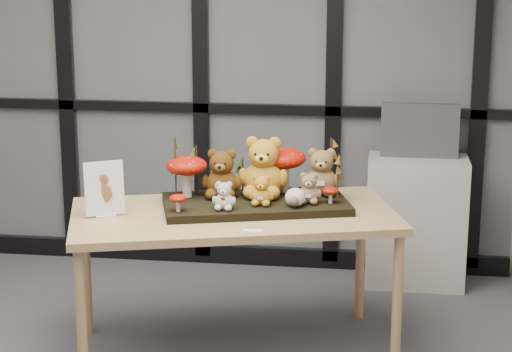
# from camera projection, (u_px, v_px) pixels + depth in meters

# --- Properties ---
(glass_partition) EXTENTS (4.90, 0.06, 2.78)m
(glass_partition) POSITION_uv_depth(u_px,v_px,m) (132.00, 49.00, 5.95)
(glass_partition) COLOR #2D383F
(glass_partition) RESTS_ON floor
(display_table) EXTENTS (1.78, 1.23, 0.76)m
(display_table) POSITION_uv_depth(u_px,v_px,m) (234.00, 225.00, 4.68)
(display_table) COLOR tan
(display_table) RESTS_ON floor
(diorama_tray) EXTENTS (1.03, 0.71, 0.04)m
(diorama_tray) POSITION_uv_depth(u_px,v_px,m) (256.00, 204.00, 4.74)
(diorama_tray) COLOR black
(diorama_tray) RESTS_ON display_table
(bear_pooh_yellow) EXTENTS (0.32, 0.30, 0.34)m
(bear_pooh_yellow) POSITION_uv_depth(u_px,v_px,m) (263.00, 163.00, 4.78)
(bear_pooh_yellow) COLOR #C18722
(bear_pooh_yellow) RESTS_ON diorama_tray
(bear_brown_medium) EXTENTS (0.26, 0.24, 0.28)m
(bear_brown_medium) POSITION_uv_depth(u_px,v_px,m) (222.00, 171.00, 4.76)
(bear_brown_medium) COLOR #4D2E0B
(bear_brown_medium) RESTS_ON diorama_tray
(bear_tan_back) EXTENTS (0.25, 0.24, 0.27)m
(bear_tan_back) POSITION_uv_depth(u_px,v_px,m) (322.00, 169.00, 4.82)
(bear_tan_back) COLOR olive
(bear_tan_back) RESTS_ON diorama_tray
(bear_small_yellow) EXTENTS (0.16, 0.15, 0.17)m
(bear_small_yellow) POSITION_uv_depth(u_px,v_px,m) (261.00, 188.00, 4.63)
(bear_small_yellow) COLOR #BF851D
(bear_small_yellow) RESTS_ON diorama_tray
(bear_white_bow) EXTENTS (0.15, 0.14, 0.16)m
(bear_white_bow) POSITION_uv_depth(u_px,v_px,m) (224.00, 194.00, 4.56)
(bear_white_bow) COLOR silver
(bear_white_bow) RESTS_ON diorama_tray
(bear_beige_small) EXTENTS (0.16, 0.15, 0.17)m
(bear_beige_small) POSITION_uv_depth(u_px,v_px,m) (309.00, 186.00, 4.67)
(bear_beige_small) COLOR olive
(bear_beige_small) RESTS_ON diorama_tray
(plush_cream_hedgehog) EXTENTS (0.10, 0.09, 0.10)m
(plush_cream_hedgehog) POSITION_uv_depth(u_px,v_px,m) (295.00, 196.00, 4.61)
(plush_cream_hedgehog) COLOR silver
(plush_cream_hedgehog) RESTS_ON diorama_tray
(mushroom_back_left) EXTENTS (0.21, 0.21, 0.24)m
(mushroom_back_left) POSITION_uv_depth(u_px,v_px,m) (187.00, 175.00, 4.77)
(mushroom_back_left) COLOR #931004
(mushroom_back_left) RESTS_ON diorama_tray
(mushroom_back_right) EXTENTS (0.23, 0.23, 0.26)m
(mushroom_back_right) POSITION_uv_depth(u_px,v_px,m) (284.00, 168.00, 4.87)
(mushroom_back_right) COLOR #931004
(mushroom_back_right) RESTS_ON diorama_tray
(mushroom_front_left) EXTENTS (0.09, 0.09, 0.10)m
(mushroom_front_left) POSITION_uv_depth(u_px,v_px,m) (178.00, 202.00, 4.52)
(mushroom_front_left) COLOR #931004
(mushroom_front_left) RESTS_ON diorama_tray
(mushroom_front_right) EXTENTS (0.08, 0.08, 0.09)m
(mushroom_front_right) POSITION_uv_depth(u_px,v_px,m) (330.00, 194.00, 4.67)
(mushroom_front_right) COLOR #931004
(mushroom_front_right) RESTS_ON diorama_tray
(sprig_green_far_left) EXTENTS (0.05, 0.05, 0.31)m
(sprig_green_far_left) POSITION_uv_depth(u_px,v_px,m) (176.00, 168.00, 4.75)
(sprig_green_far_left) COLOR black
(sprig_green_far_left) RESTS_ON diorama_tray
(sprig_green_mid_left) EXTENTS (0.05, 0.05, 0.26)m
(sprig_green_mid_left) POSITION_uv_depth(u_px,v_px,m) (197.00, 170.00, 4.83)
(sprig_green_mid_left) COLOR black
(sprig_green_mid_left) RESTS_ON diorama_tray
(sprig_dry_far_right) EXTENTS (0.05, 0.05, 0.29)m
(sprig_dry_far_right) POSITION_uv_depth(u_px,v_px,m) (330.00, 165.00, 4.85)
(sprig_dry_far_right) COLOR brown
(sprig_dry_far_right) RESTS_ON diorama_tray
(sprig_dry_mid_right) EXTENTS (0.05, 0.05, 0.23)m
(sprig_dry_mid_right) POSITION_uv_depth(u_px,v_px,m) (338.00, 176.00, 4.74)
(sprig_dry_mid_right) COLOR brown
(sprig_dry_mid_right) RESTS_ON diorama_tray
(sprig_green_centre) EXTENTS (0.05, 0.05, 0.19)m
(sprig_green_centre) POSITION_uv_depth(u_px,v_px,m) (243.00, 174.00, 4.88)
(sprig_green_centre) COLOR black
(sprig_green_centre) RESTS_ON diorama_tray
(sign_holder) EXTENTS (0.19, 0.12, 0.28)m
(sign_holder) POSITION_uv_depth(u_px,v_px,m) (104.00, 192.00, 4.56)
(sign_holder) COLOR silver
(sign_holder) RESTS_ON display_table
(label_card) EXTENTS (0.09, 0.03, 0.00)m
(label_card) POSITION_uv_depth(u_px,v_px,m) (253.00, 231.00, 4.36)
(label_card) COLOR white
(label_card) RESTS_ON display_table
(cabinet) EXTENTS (0.61, 0.35, 0.81)m
(cabinet) POSITION_uv_depth(u_px,v_px,m) (416.00, 221.00, 5.74)
(cabinet) COLOR #B2AC9F
(cabinet) RESTS_ON floor
(monitor) EXTENTS (0.47, 0.05, 0.33)m
(monitor) POSITION_uv_depth(u_px,v_px,m) (420.00, 131.00, 5.62)
(monitor) COLOR #46494D
(monitor) RESTS_ON cabinet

